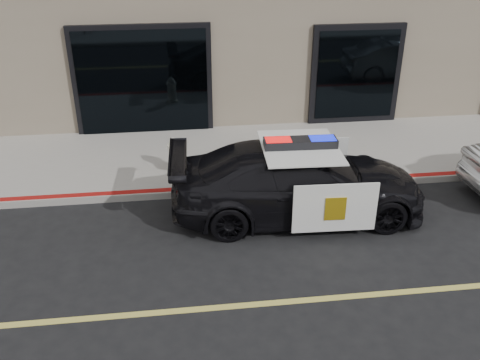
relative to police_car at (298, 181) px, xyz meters
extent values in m
plane|color=black|center=(-2.02, -2.57, -0.71)|extent=(120.00, 120.00, 0.00)
cube|color=gray|center=(-2.02, 2.68, -0.64)|extent=(60.00, 3.50, 0.15)
imported|color=black|center=(0.00, 0.00, -0.01)|extent=(2.35, 5.00, 1.41)
cube|color=white|center=(0.43, -1.02, -0.03)|extent=(1.50, 0.09, 0.94)
cube|color=white|center=(0.50, 0.99, -0.03)|extent=(1.50, 0.09, 0.94)
cube|color=white|center=(0.00, 0.00, 0.71)|extent=(1.47, 1.74, 0.02)
cube|color=gold|center=(0.42, -1.05, -0.03)|extent=(0.37, 0.03, 0.45)
cube|color=black|center=(0.00, 0.00, 0.79)|extent=(1.36, 0.40, 0.16)
cube|color=red|center=(-0.41, 0.02, 0.80)|extent=(0.48, 0.32, 0.15)
cube|color=#0C19CC|center=(0.41, -0.02, 0.80)|extent=(0.48, 0.32, 0.15)
cylinder|color=silver|center=(-2.33, 1.98, -0.52)|extent=(0.34, 0.34, 0.08)
cylinder|color=silver|center=(-2.33, 1.98, -0.25)|extent=(0.25, 0.25, 0.47)
cylinder|color=silver|center=(-2.33, 1.98, 0.00)|extent=(0.29, 0.29, 0.06)
sphere|color=silver|center=(-2.33, 1.98, 0.06)|extent=(0.22, 0.22, 0.22)
cylinder|color=silver|center=(-2.33, 1.98, 0.15)|extent=(0.07, 0.07, 0.07)
cylinder|color=silver|center=(-2.33, 2.14, -0.18)|extent=(0.12, 0.11, 0.12)
cylinder|color=silver|center=(-2.33, 1.82, -0.18)|extent=(0.12, 0.11, 0.12)
cylinder|color=silver|center=(-2.33, 1.79, -0.25)|extent=(0.16, 0.13, 0.16)
camera|label=1|loc=(-2.23, -8.82, 4.68)|focal=40.00mm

